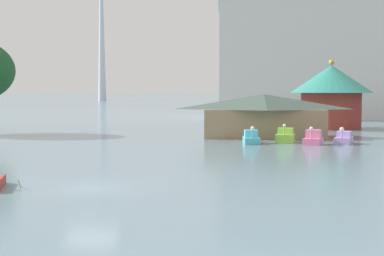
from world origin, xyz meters
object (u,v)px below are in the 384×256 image
Objects in this scene: pedal_boat_cyan at (251,138)px; green_roof_pavilion at (331,92)px; boathouse at (264,115)px; pedal_boat_lime at (285,137)px; background_building_block at (295,58)px; pedal_boat_pink at (313,139)px; distant_broadcast_tower at (101,0)px; pedal_boat_lavender at (344,139)px.

pedal_boat_cyan is 0.28× the size of green_roof_pavilion.
green_roof_pavilion reaches higher than boathouse.
boathouse is (-1.53, 6.48, 1.77)m from pedal_boat_lime.
background_building_block is at bearing 91.17° from green_roof_pavilion.
boathouse is at bearing -123.29° from green_roof_pavilion.
distant_broadcast_tower reaches higher than pedal_boat_pink.
pedal_boat_lime is 22.70m from green_roof_pavilion.
pedal_boat_lime is 0.02× the size of distant_broadcast_tower.
pedal_boat_cyan is 1.12× the size of pedal_boat_lime.
green_roof_pavilion is 233.48m from distant_broadcast_tower.
pedal_boat_cyan is 24.92m from green_roof_pavilion.
pedal_boat_lime is 251.58m from distant_broadcast_tower.
pedal_boat_pink is at bearing -74.25° from distant_broadcast_tower.
pedal_boat_lime is 0.97× the size of pedal_boat_pink.
distant_broadcast_tower is (-63.86, 231.43, 47.37)m from boathouse.
distant_broadcast_tower is (-62.22, 238.96, 49.21)m from pedal_boat_cyan.
distant_broadcast_tower is at bearing 105.43° from boathouse.
boathouse is at bearing -155.72° from pedal_boat_lime.
background_building_block reaches higher than pedal_boat_pink.
pedal_boat_cyan is 8.23m from pedal_boat_lavender.
background_building_block is at bearing -167.76° from pedal_boat_pink.
pedal_boat_lavender is at bearing -73.58° from distant_broadcast_tower.
pedal_boat_pink is at bearing -65.77° from boathouse.
pedal_boat_lime is 0.09× the size of background_building_block.
pedal_boat_lime is at bearing 105.70° from pedal_boat_cyan.
boathouse reaches higher than pedal_boat_pink.
pedal_boat_cyan reaches higher than pedal_boat_lavender.
boathouse is 17.37m from green_roof_pavilion.
pedal_boat_lime reaches higher than pedal_boat_pink.
background_building_block is (8.80, 46.30, 8.36)m from boathouse.
background_building_block is (2.20, 53.90, 10.21)m from pedal_boat_lavender.
pedal_boat_lavender is 0.29× the size of green_roof_pavilion.
background_building_block is at bearing -176.81° from pedal_boat_lime.
pedal_boat_lime is 6.89m from boathouse.
green_roof_pavilion is (5.68, 22.77, 4.11)m from pedal_boat_pink.
green_roof_pavilion is 0.08× the size of distant_broadcast_tower.
pedal_boat_cyan is 55.78m from background_building_block.
pedal_boat_cyan is 0.99× the size of pedal_boat_lavender.
pedal_boat_cyan is 7.92m from boathouse.
boathouse is (1.64, 7.53, 1.84)m from pedal_boat_cyan.
pedal_boat_pink is at bearing 60.83° from pedal_boat_lime.
pedal_boat_lime is at bearing -76.75° from boathouse.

